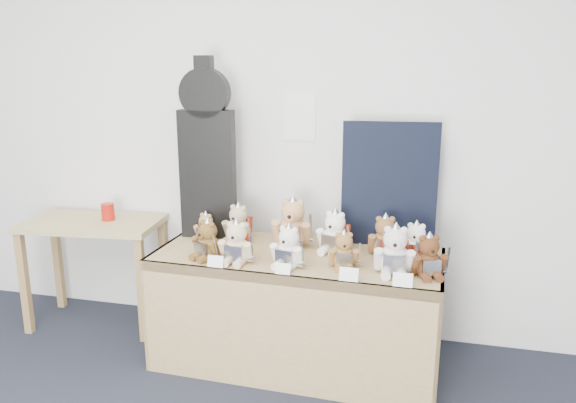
% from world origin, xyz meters
% --- Properties ---
extents(room_shell, '(6.00, 6.00, 6.00)m').
position_xyz_m(room_shell, '(0.62, 2.49, 1.45)').
color(room_shell, white).
rests_on(room_shell, floor).
extents(display_table, '(1.70, 0.75, 0.70)m').
position_xyz_m(display_table, '(0.71, 1.94, 0.55)').
color(display_table, olive).
rests_on(display_table, floor).
extents(side_table, '(0.95, 0.59, 0.75)m').
position_xyz_m(side_table, '(-0.75, 2.19, 0.62)').
color(side_table, '#958450').
rests_on(side_table, floor).
extents(guitar_case, '(0.35, 0.13, 1.13)m').
position_xyz_m(guitar_case, '(0.09, 2.21, 1.25)').
color(guitar_case, black).
rests_on(guitar_case, display_table).
extents(navy_board, '(0.57, 0.07, 0.76)m').
position_xyz_m(navy_board, '(1.21, 2.30, 1.08)').
color(navy_board, black).
rests_on(navy_board, display_table).
extents(red_cup, '(0.09, 0.09, 0.12)m').
position_xyz_m(red_cup, '(-0.65, 2.23, 0.81)').
color(red_cup, '#AA160B').
rests_on(red_cup, side_table).
extents(teddy_front_far_left, '(0.20, 0.21, 0.26)m').
position_xyz_m(teddy_front_far_left, '(0.24, 1.81, 0.80)').
color(teddy_front_far_left, brown).
rests_on(teddy_front_far_left, display_table).
extents(teddy_front_left, '(0.22, 0.18, 0.27)m').
position_xyz_m(teddy_front_left, '(0.42, 1.79, 0.81)').
color(teddy_front_left, beige).
rests_on(teddy_front_left, display_table).
extents(teddy_front_centre, '(0.22, 0.20, 0.27)m').
position_xyz_m(teddy_front_centre, '(0.72, 1.79, 0.80)').
color(teddy_front_centre, silver).
rests_on(teddy_front_centre, display_table).
extents(teddy_front_right, '(0.19, 0.17, 0.23)m').
position_xyz_m(teddy_front_right, '(1.01, 1.86, 0.79)').
color(teddy_front_right, olive).
rests_on(teddy_front_right, display_table).
extents(teddy_front_far_right, '(0.25, 0.20, 0.30)m').
position_xyz_m(teddy_front_far_right, '(1.29, 1.83, 0.82)').
color(teddy_front_far_right, silver).
rests_on(teddy_front_far_right, display_table).
extents(teddy_front_end, '(0.22, 0.20, 0.26)m').
position_xyz_m(teddy_front_end, '(1.46, 1.83, 0.80)').
color(teddy_front_end, '#52301C').
rests_on(teddy_front_end, display_table).
extents(teddy_back_left, '(0.22, 0.20, 0.27)m').
position_xyz_m(teddy_back_left, '(0.30, 2.16, 0.80)').
color(teddy_back_left, tan).
rests_on(teddy_back_left, display_table).
extents(teddy_back_centre_left, '(0.28, 0.22, 0.34)m').
position_xyz_m(teddy_back_centre_left, '(0.66, 2.14, 0.83)').
color(teddy_back_centre_left, tan).
rests_on(teddy_back_centre_left, display_table).
extents(teddy_back_centre_right, '(0.23, 0.22, 0.29)m').
position_xyz_m(teddy_back_centre_right, '(0.92, 2.10, 0.81)').
color(teddy_back_centre_right, white).
rests_on(teddy_back_centre_right, display_table).
extents(teddy_back_right, '(0.22, 0.19, 0.27)m').
position_xyz_m(teddy_back_right, '(1.21, 2.11, 0.81)').
color(teddy_back_right, brown).
rests_on(teddy_back_right, display_table).
extents(teddy_back_end, '(0.20, 0.17, 0.24)m').
position_xyz_m(teddy_back_end, '(1.39, 2.08, 0.80)').
color(teddy_back_end, white).
rests_on(teddy_back_end, display_table).
extents(teddy_back_far_left, '(0.17, 0.16, 0.21)m').
position_xyz_m(teddy_back_far_left, '(0.11, 2.10, 0.78)').
color(teddy_back_far_left, '#A77B4E').
rests_on(teddy_back_far_left, display_table).
extents(entry_card_a, '(0.09, 0.02, 0.06)m').
position_xyz_m(entry_card_a, '(0.33, 1.68, 0.73)').
color(entry_card_a, white).
rests_on(entry_card_a, display_table).
extents(entry_card_b, '(0.08, 0.02, 0.06)m').
position_xyz_m(entry_card_b, '(0.72, 1.67, 0.73)').
color(entry_card_b, white).
rests_on(entry_card_b, display_table).
extents(entry_card_c, '(0.10, 0.02, 0.07)m').
position_xyz_m(entry_card_c, '(1.07, 1.66, 0.74)').
color(entry_card_c, white).
rests_on(entry_card_c, display_table).
extents(entry_card_d, '(0.10, 0.02, 0.07)m').
position_xyz_m(entry_card_d, '(1.34, 1.65, 0.74)').
color(entry_card_d, white).
rests_on(entry_card_d, display_table).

